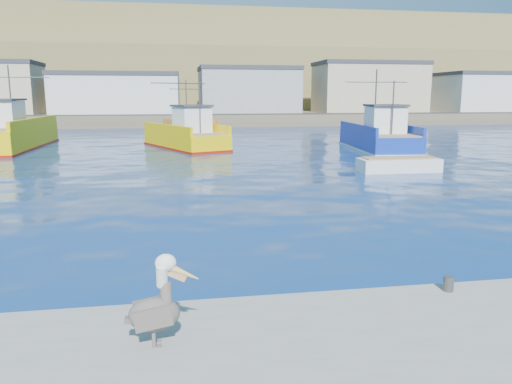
{
  "coord_description": "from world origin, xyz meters",
  "views": [
    {
      "loc": [
        -2.27,
        -11.86,
        4.26
      ],
      "look_at": [
        0.43,
        3.92,
        1.17
      ],
      "focal_mm": 35.0,
      "sensor_mm": 36.0,
      "label": 1
    }
  ],
  "objects_px": {
    "trawler_blue": "(379,137)",
    "pelican": "(157,307)",
    "boat_orange": "(192,126)",
    "skiff_mid": "(399,166)",
    "trawler_yellow_b": "(186,136)",
    "trawler_yellow_a": "(7,134)"
  },
  "relations": [
    {
      "from": "trawler_blue",
      "to": "pelican",
      "type": "relative_size",
      "value": 7.64
    },
    {
      "from": "trawler_yellow_b",
      "to": "pelican",
      "type": "bearing_deg",
      "value": -92.6
    },
    {
      "from": "trawler_blue",
      "to": "skiff_mid",
      "type": "xyz_separation_m",
      "value": [
        -3.59,
        -11.15,
        -0.69
      ]
    },
    {
      "from": "trawler_yellow_a",
      "to": "trawler_blue",
      "type": "xyz_separation_m",
      "value": [
        29.53,
        -6.01,
        -0.18
      ]
    },
    {
      "from": "boat_orange",
      "to": "pelican",
      "type": "relative_size",
      "value": 5.7
    },
    {
      "from": "boat_orange",
      "to": "pelican",
      "type": "distance_m",
      "value": 48.54
    },
    {
      "from": "trawler_yellow_b",
      "to": "boat_orange",
      "type": "distance_m",
      "value": 14.08
    },
    {
      "from": "boat_orange",
      "to": "skiff_mid",
      "type": "bearing_deg",
      "value": -70.27
    },
    {
      "from": "trawler_yellow_a",
      "to": "skiff_mid",
      "type": "distance_m",
      "value": 31.12
    },
    {
      "from": "trawler_yellow_a",
      "to": "skiff_mid",
      "type": "xyz_separation_m",
      "value": [
        25.95,
        -17.16,
        -0.87
      ]
    },
    {
      "from": "trawler_yellow_a",
      "to": "trawler_yellow_b",
      "type": "relative_size",
      "value": 1.32
    },
    {
      "from": "trawler_yellow_a",
      "to": "pelican",
      "type": "xyz_separation_m",
      "value": [
        12.84,
        -36.37,
        -0.08
      ]
    },
    {
      "from": "trawler_yellow_b",
      "to": "skiff_mid",
      "type": "distance_m",
      "value": 19.11
    },
    {
      "from": "skiff_mid",
      "to": "trawler_yellow_a",
      "type": "bearing_deg",
      "value": 146.52
    },
    {
      "from": "pelican",
      "to": "boat_orange",
      "type": "bearing_deg",
      "value": 86.91
    },
    {
      "from": "trawler_yellow_a",
      "to": "trawler_yellow_b",
      "type": "distance_m",
      "value": 14.54
    },
    {
      "from": "trawler_yellow_a",
      "to": "boat_orange",
      "type": "distance_m",
      "value": 19.63
    },
    {
      "from": "boat_orange",
      "to": "trawler_yellow_a",
      "type": "bearing_deg",
      "value": -141.94
    },
    {
      "from": "trawler_blue",
      "to": "skiff_mid",
      "type": "relative_size",
      "value": 2.37
    },
    {
      "from": "boat_orange",
      "to": "pelican",
      "type": "bearing_deg",
      "value": -93.09
    },
    {
      "from": "trawler_yellow_b",
      "to": "trawler_yellow_a",
      "type": "bearing_deg",
      "value": 172.32
    },
    {
      "from": "trawler_yellow_b",
      "to": "pelican",
      "type": "distance_m",
      "value": 34.46
    }
  ]
}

